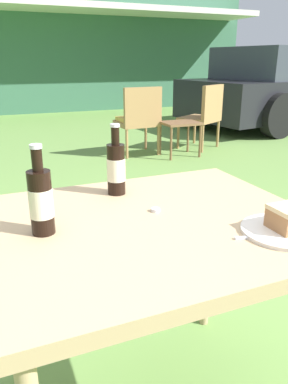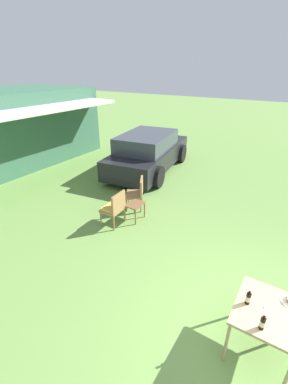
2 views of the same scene
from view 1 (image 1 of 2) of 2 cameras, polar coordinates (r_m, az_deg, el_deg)
The scene contains 10 objects.
cabin_building at distance 11.33m, azimuth -15.87°, elevation 19.72°, with size 10.04×5.40×2.72m.
parked_car at distance 7.91m, azimuth 21.11°, elevation 14.59°, with size 4.51×2.47×1.40m.
wicker_chair_cushioned at distance 4.91m, azimuth -0.83°, elevation 11.25°, with size 0.52×0.46×0.87m.
wicker_chair_plain at distance 5.33m, azimuth 9.20°, elevation 11.77°, with size 0.66×0.63×0.87m.
garden_side_table at distance 4.87m, azimuth 5.56°, elevation 9.83°, with size 0.46×0.37×0.44m.
patio_table at distance 1.12m, azimuth 1.99°, elevation -7.48°, with size 0.91×0.79×0.75m.
cola_bottle_near at distance 1.27m, azimuth -4.28°, elevation 3.72°, with size 0.06×0.06×0.24m.
cola_bottle_far at distance 1.00m, azimuth -15.44°, elevation -1.24°, with size 0.06×0.06×0.24m.
fork at distance 1.03m, azimuth 18.16°, elevation -6.46°, with size 0.17×0.06×0.01m.
loose_bottle_cap at distance 1.14m, azimuth 1.79°, elevation -2.74°, with size 0.03×0.03×0.01m.
Camera 1 is at (-0.42, -0.90, 1.19)m, focal length 35.00 mm.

